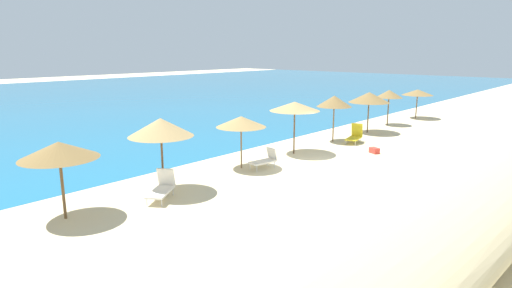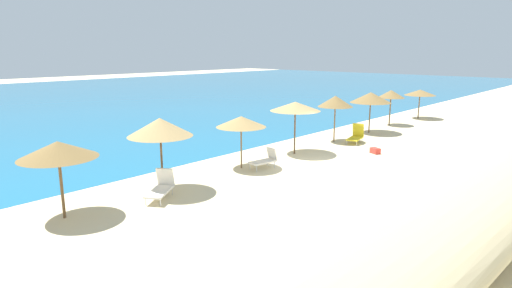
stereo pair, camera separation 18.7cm
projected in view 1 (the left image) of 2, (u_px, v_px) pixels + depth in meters
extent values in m
plane|color=beige|center=(320.00, 167.00, 20.34)|extent=(160.00, 160.00, 0.00)
cube|color=#1E6B93|center=(23.00, 104.00, 44.07)|extent=(160.00, 62.70, 0.01)
ellipsoid|color=#C9B586|center=(458.00, 204.00, 12.55)|extent=(49.40, 6.32, 2.01)
cylinder|color=brown|center=(63.00, 187.00, 13.83)|extent=(0.10, 0.10, 2.19)
cone|color=olive|center=(59.00, 150.00, 13.57)|extent=(2.47, 2.47, 0.55)
cylinder|color=brown|center=(162.00, 163.00, 16.41)|extent=(0.08, 0.08, 2.38)
cone|color=tan|center=(161.00, 127.00, 16.11)|extent=(2.48, 2.48, 0.70)
cylinder|color=brown|center=(241.00, 146.00, 19.86)|extent=(0.07, 0.07, 2.11)
cone|color=#9E7F4C|center=(241.00, 122.00, 19.61)|extent=(2.32, 2.32, 0.50)
cylinder|color=brown|center=(294.00, 131.00, 22.63)|extent=(0.08, 0.08, 2.46)
cone|color=tan|center=(295.00, 106.00, 22.35)|extent=(2.65, 2.65, 0.48)
cylinder|color=brown|center=(333.00, 123.00, 25.69)|extent=(0.08, 0.08, 2.27)
cone|color=olive|center=(334.00, 101.00, 25.41)|extent=(2.09, 2.09, 0.66)
cylinder|color=brown|center=(368.00, 117.00, 28.51)|extent=(0.08, 0.08, 2.18)
cone|color=olive|center=(369.00, 97.00, 28.23)|extent=(2.69, 2.69, 0.69)
cylinder|color=brown|center=(388.00, 110.00, 31.46)|extent=(0.09, 0.09, 2.17)
cone|color=olive|center=(389.00, 94.00, 31.19)|extent=(1.93, 1.93, 0.57)
cylinder|color=brown|center=(417.00, 106.00, 34.58)|extent=(0.09, 0.09, 2.03)
cone|color=olive|center=(418.00, 92.00, 34.35)|extent=(2.43, 2.43, 0.46)
cube|color=yellow|center=(354.00, 138.00, 25.38)|extent=(1.50, 0.96, 0.07)
cube|color=yellow|center=(357.00, 130.00, 25.85)|extent=(0.34, 0.69, 0.82)
cylinder|color=silver|center=(346.00, 142.00, 25.05)|extent=(0.04, 0.04, 0.26)
cylinder|color=silver|center=(355.00, 143.00, 24.78)|extent=(0.04, 0.04, 0.26)
cylinder|color=silver|center=(352.00, 139.00, 26.06)|extent=(0.04, 0.04, 0.26)
cylinder|color=silver|center=(361.00, 140.00, 25.79)|extent=(0.04, 0.04, 0.26)
cube|color=white|center=(262.00, 162.00, 19.87)|extent=(1.33, 0.79, 0.07)
cube|color=white|center=(272.00, 154.00, 20.16)|extent=(0.31, 0.62, 0.60)
cylinder|color=silver|center=(250.00, 167.00, 19.77)|extent=(0.04, 0.04, 0.30)
cylinder|color=silver|center=(257.00, 169.00, 19.39)|extent=(0.04, 0.04, 0.30)
cylinder|color=silver|center=(268.00, 163.00, 20.43)|extent=(0.04, 0.04, 0.30)
cylinder|color=silver|center=(275.00, 165.00, 20.04)|extent=(0.04, 0.04, 0.30)
cube|color=white|center=(160.00, 192.00, 15.68)|extent=(1.57, 1.36, 0.07)
cube|color=white|center=(166.00, 177.00, 16.27)|extent=(0.58, 0.69, 0.72)
cylinder|color=silver|center=(147.00, 202.00, 15.16)|extent=(0.04, 0.04, 0.29)
cylinder|color=silver|center=(162.00, 203.00, 15.09)|extent=(0.04, 0.04, 0.29)
cylinder|color=silver|center=(159.00, 191.00, 16.36)|extent=(0.04, 0.04, 0.29)
cylinder|color=silver|center=(173.00, 192.00, 16.29)|extent=(0.04, 0.04, 0.29)
cube|color=red|center=(374.00, 150.00, 22.94)|extent=(0.53, 0.62, 0.30)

